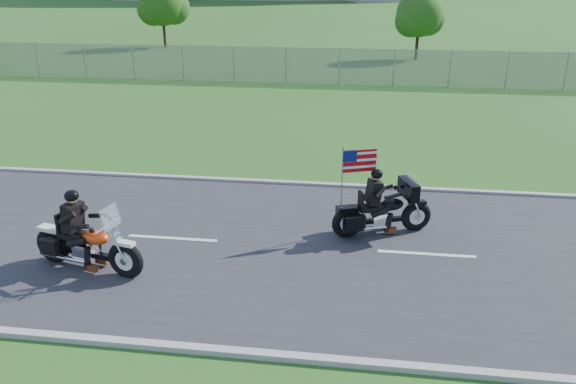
# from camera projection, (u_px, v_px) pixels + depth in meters

# --- Properties ---
(ground) EXTENTS (420.00, 420.00, 0.00)m
(ground) POSITION_uv_depth(u_px,v_px,m) (254.00, 245.00, 13.30)
(ground) COLOR #224916
(ground) RESTS_ON ground
(road) EXTENTS (120.00, 8.00, 0.04)m
(road) POSITION_uv_depth(u_px,v_px,m) (254.00, 244.00, 13.29)
(road) COLOR #28282B
(road) RESTS_ON ground
(curb_north) EXTENTS (120.00, 0.18, 0.12)m
(curb_north) POSITION_uv_depth(u_px,v_px,m) (279.00, 183.00, 17.01)
(curb_north) COLOR #9E9B93
(curb_north) RESTS_ON ground
(curb_south) EXTENTS (120.00, 0.18, 0.12)m
(curb_south) POSITION_uv_depth(u_px,v_px,m) (209.00, 350.00, 9.55)
(curb_south) COLOR #9E9B93
(curb_south) RESTS_ON ground
(fence) EXTENTS (60.00, 0.03, 2.00)m
(fence) POSITION_uv_depth(u_px,v_px,m) (234.00, 64.00, 31.95)
(fence) COLOR gray
(fence) RESTS_ON ground
(tree_fence_near) EXTENTS (3.52, 3.28, 4.75)m
(tree_fence_near) POSITION_uv_depth(u_px,v_px,m) (420.00, 16.00, 39.08)
(tree_fence_near) COLOR #382316
(tree_fence_near) RESTS_ON ground
(tree_fence_mid) EXTENTS (3.96, 3.69, 5.30)m
(tree_fence_mid) POSITION_uv_depth(u_px,v_px,m) (163.00, 5.00, 45.12)
(tree_fence_mid) COLOR #382316
(tree_fence_mid) RESTS_ON ground
(motorcycle_lead) EXTENTS (2.72, 1.07, 1.85)m
(motorcycle_lead) POSITION_uv_depth(u_px,v_px,m) (86.00, 245.00, 12.01)
(motorcycle_lead) COLOR black
(motorcycle_lead) RESTS_ON ground
(motorcycle_follow) EXTENTS (2.47, 1.27, 2.14)m
(motorcycle_follow) POSITION_uv_depth(u_px,v_px,m) (382.00, 212.00, 13.63)
(motorcycle_follow) COLOR black
(motorcycle_follow) RESTS_ON ground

